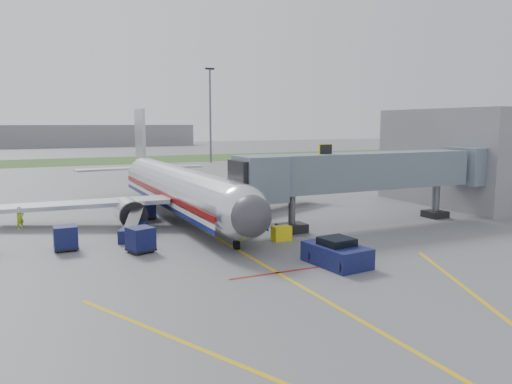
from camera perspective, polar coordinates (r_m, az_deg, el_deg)
name	(u,v)px	position (r m, az deg, el deg)	size (l,w,h in m)	color
ground	(249,256)	(32.46, -0.84, -7.35)	(400.00, 400.00, 0.00)	#565659
grass_strip	(84,161)	(119.53, -19.07, 3.33)	(300.00, 25.00, 0.01)	#2D4C1E
apron_markings	(308,291)	(26.20, 6.01, -11.14)	(21.52, 50.00, 0.01)	gold
airliner	(179,188)	(46.02, -8.74, 0.43)	(32.10, 35.67, 10.25)	silver
jet_bridge	(364,172)	(42.51, 12.25, 2.21)	(25.30, 4.00, 6.90)	slate
terminal	(465,157)	(57.82, 22.81, 3.75)	(10.00, 16.00, 10.00)	slate
light_mast_right	(210,113)	(110.29, -5.25, 8.98)	(2.00, 0.44, 20.40)	#595B60
distant_terminal	(28,136)	(198.59, -24.60, 5.83)	(120.00, 14.00, 8.00)	slate
pushback_tug	(337,254)	(30.77, 9.19, -6.95)	(2.85, 4.25, 1.68)	#0E0C38
baggage_cart_a	(146,208)	(45.95, -12.45, -1.84)	(1.91, 1.91, 1.82)	#0E0C38
baggage_cart_b	(66,238)	(36.15, -20.94, -4.91)	(1.56, 1.56, 1.67)	#0E0C38
baggage_cart_c	(141,240)	(34.12, -13.05, -5.32)	(1.95, 1.95, 1.68)	#0E0C38
belt_loader	(133,231)	(38.39, -13.84, -4.35)	(2.87, 4.70, 2.24)	#0E0C38
ground_power_cart	(281,233)	(36.68, 2.91, -4.74)	(1.34, 0.90, 1.06)	yellow
ramp_worker	(20,218)	(44.64, -25.36, -2.70)	(0.68, 0.44, 1.86)	#AAD919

